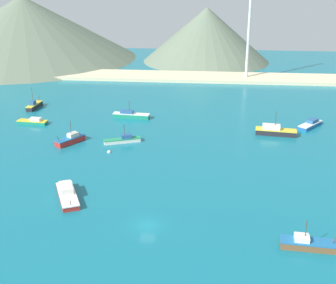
{
  "coord_description": "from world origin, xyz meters",
  "views": [
    {
      "loc": [
        9.62,
        -66.06,
        41.23
      ],
      "look_at": [
        0.25,
        35.02,
        1.43
      ],
      "focal_mm": 48.95,
      "sensor_mm": 36.0,
      "label": 1
    }
  ],
  "objects": [
    {
      "name": "beach_strip",
      "position": [
        0.0,
        106.05,
        0.6
      ],
      "size": [
        247.0,
        15.14,
        1.2
      ],
      "primitive_type": "cube",
      "color": "beige",
      "rests_on": "ground"
    },
    {
      "name": "buoy_0",
      "position": [
        -13.15,
        30.69,
        0.15
      ],
      "size": [
        0.84,
        0.84,
        0.84
      ],
      "color": "silver",
      "rests_on": "ground"
    },
    {
      "name": "fishing_boat_13",
      "position": [
        37.16,
        53.48,
        0.72
      ],
      "size": [
        7.62,
        8.55,
        1.93
      ],
      "color": "#1E5BA8",
      "rests_on": "ground"
    },
    {
      "name": "ground",
      "position": [
        0.0,
        30.0,
        -0.25
      ],
      "size": [
        260.0,
        280.0,
        0.5
      ],
      "color": "#146B7F"
    },
    {
      "name": "fishing_boat_3",
      "position": [
        -11.11,
        37.39,
        0.7
      ],
      "size": [
        9.2,
        4.96,
        4.61
      ],
      "color": "silver",
      "rests_on": "ground"
    },
    {
      "name": "fishing_boat_9",
      "position": [
        -23.85,
        35.84,
        0.91
      ],
      "size": [
        6.4,
        7.79,
        5.63
      ],
      "color": "red",
      "rests_on": "ground"
    },
    {
      "name": "fishing_boat_12",
      "position": [
        -38.33,
        48.98,
        0.64
      ],
      "size": [
        8.46,
        3.07,
        1.79
      ],
      "color": "#198466",
      "rests_on": "ground"
    },
    {
      "name": "hill_central",
      "position": [
        7.6,
        140.44,
        11.74
      ],
      "size": [
        56.22,
        56.22,
        23.47
      ],
      "color": "#60705B",
      "rests_on": "ground"
    },
    {
      "name": "fishing_boat_10",
      "position": [
        25.56,
        -4.2,
        0.77
      ],
      "size": [
        8.73,
        3.21,
        4.88
      ],
      "color": "brown",
      "rests_on": "ground"
    },
    {
      "name": "fishing_boat_11",
      "position": [
        -12.43,
        56.56,
        0.83
      ],
      "size": [
        10.64,
        3.11,
        4.97
      ],
      "color": "#198466",
      "rests_on": "ground"
    },
    {
      "name": "fishing_boat_6",
      "position": [
        26.8,
        46.41,
        1.03
      ],
      "size": [
        10.61,
        4.2,
        6.04
      ],
      "color": "#232328",
      "rests_on": "ground"
    },
    {
      "name": "radio_tower",
      "position": [
        23.28,
        105.59,
        19.07
      ],
      "size": [
        3.74,
        2.99,
        37.4
      ],
      "color": "silver",
      "rests_on": "ground"
    },
    {
      "name": "hill_west",
      "position": [
        -74.81,
        138.84,
        13.93
      ],
      "size": [
        100.35,
        100.35,
        27.85
      ],
      "color": "#60705B",
      "rests_on": "ground"
    },
    {
      "name": "fishing_boat_2",
      "position": [
        -16.29,
        8.23,
        0.81
      ],
      "size": [
        7.16,
        10.86,
        2.22
      ],
      "color": "red",
      "rests_on": "ground"
    },
    {
      "name": "fishing_boat_1",
      "position": [
        -43.15,
        62.76,
        0.92
      ],
      "size": [
        2.7,
        7.86,
        6.57
      ],
      "color": "#232328",
      "rests_on": "ground"
    }
  ]
}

